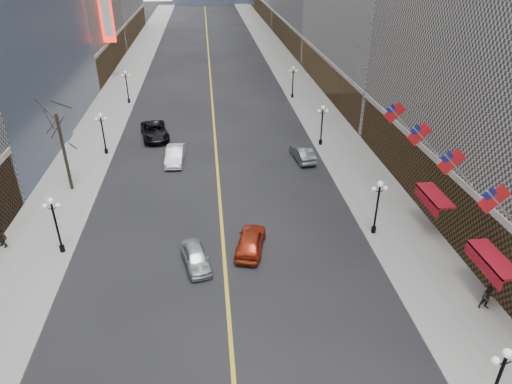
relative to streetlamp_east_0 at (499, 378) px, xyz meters
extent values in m
cube|color=gray|center=(2.20, 56.00, -2.83)|extent=(6.00, 230.00, 0.15)
cube|color=gray|center=(-25.80, 56.00, -2.83)|extent=(6.00, 230.00, 0.15)
cube|color=gold|center=(-11.80, 66.00, -2.89)|extent=(0.25, 200.00, 0.02)
cube|color=brown|center=(6.60, 15.00, -0.30)|extent=(2.80, 41.00, 5.00)
cube|color=brown|center=(6.60, 54.00, -0.30)|extent=(2.80, 35.00, 5.00)
cube|color=brown|center=(6.60, 92.00, -0.30)|extent=(2.80, 39.00, 5.00)
cube|color=brown|center=(6.60, 135.00, -0.30)|extent=(2.80, 45.00, 5.00)
cube|color=brown|center=(-30.20, 73.00, -0.30)|extent=(2.80, 29.00, 5.00)
cube|color=brown|center=(-30.20, 107.00, -0.30)|extent=(2.80, 37.00, 5.00)
sphere|color=white|center=(0.00, 0.00, 1.55)|extent=(0.44, 0.44, 0.44)
sphere|color=white|center=(-0.45, 0.00, 1.15)|extent=(0.36, 0.36, 0.36)
cylinder|color=black|center=(0.00, 16.00, -2.50)|extent=(0.36, 0.36, 0.50)
cylinder|color=black|center=(0.00, 16.00, -0.75)|extent=(0.16, 0.16, 4.00)
sphere|color=white|center=(0.00, 16.00, 1.55)|extent=(0.44, 0.44, 0.44)
sphere|color=white|center=(-0.45, 16.00, 1.15)|extent=(0.36, 0.36, 0.36)
sphere|color=white|center=(0.45, 16.00, 1.15)|extent=(0.36, 0.36, 0.36)
cylinder|color=black|center=(0.00, 34.00, -2.50)|extent=(0.36, 0.36, 0.50)
cylinder|color=black|center=(0.00, 34.00, -0.75)|extent=(0.16, 0.16, 4.00)
sphere|color=white|center=(0.00, 34.00, 1.55)|extent=(0.44, 0.44, 0.44)
sphere|color=white|center=(-0.45, 34.00, 1.15)|extent=(0.36, 0.36, 0.36)
sphere|color=white|center=(0.45, 34.00, 1.15)|extent=(0.36, 0.36, 0.36)
cylinder|color=black|center=(0.00, 52.00, -2.50)|extent=(0.36, 0.36, 0.50)
cylinder|color=black|center=(0.00, 52.00, -0.75)|extent=(0.16, 0.16, 4.00)
sphere|color=white|center=(0.00, 52.00, 1.55)|extent=(0.44, 0.44, 0.44)
sphere|color=white|center=(-0.45, 52.00, 1.15)|extent=(0.36, 0.36, 0.36)
sphere|color=white|center=(0.45, 52.00, 1.15)|extent=(0.36, 0.36, 0.36)
cylinder|color=black|center=(-23.60, 16.00, -2.50)|extent=(0.36, 0.36, 0.50)
cylinder|color=black|center=(-23.60, 16.00, -0.75)|extent=(0.16, 0.16, 4.00)
sphere|color=white|center=(-23.60, 16.00, 1.55)|extent=(0.44, 0.44, 0.44)
sphere|color=white|center=(-24.05, 16.00, 1.15)|extent=(0.36, 0.36, 0.36)
sphere|color=white|center=(-23.15, 16.00, 1.15)|extent=(0.36, 0.36, 0.36)
cylinder|color=black|center=(-23.60, 34.00, -2.50)|extent=(0.36, 0.36, 0.50)
cylinder|color=black|center=(-23.60, 34.00, -0.75)|extent=(0.16, 0.16, 4.00)
sphere|color=white|center=(-23.60, 34.00, 1.55)|extent=(0.44, 0.44, 0.44)
sphere|color=white|center=(-24.05, 34.00, 1.15)|extent=(0.36, 0.36, 0.36)
sphere|color=white|center=(-23.15, 34.00, 1.15)|extent=(0.36, 0.36, 0.36)
cylinder|color=black|center=(-23.60, 52.00, -2.50)|extent=(0.36, 0.36, 0.50)
cylinder|color=black|center=(-23.60, 52.00, -0.75)|extent=(0.16, 0.16, 4.00)
sphere|color=white|center=(-23.60, 52.00, 1.55)|extent=(0.44, 0.44, 0.44)
sphere|color=white|center=(-24.05, 52.00, 1.15)|extent=(0.36, 0.36, 0.36)
sphere|color=white|center=(-23.15, 52.00, 1.15)|extent=(0.36, 0.36, 0.36)
cylinder|color=#B2B2B7|center=(4.00, 8.00, 3.90)|extent=(2.49, 0.12, 2.49)
cube|color=red|center=(3.35, 8.00, 4.55)|extent=(1.94, 0.04, 1.94)
cube|color=navy|center=(3.00, 8.00, 4.90)|extent=(0.88, 0.06, 0.88)
cylinder|color=#B2B2B7|center=(4.00, 13.00, 3.90)|extent=(2.49, 0.12, 2.49)
cube|color=red|center=(3.35, 13.00, 4.55)|extent=(1.94, 0.04, 1.94)
cube|color=navy|center=(3.00, 13.00, 4.90)|extent=(0.88, 0.06, 0.88)
cylinder|color=#B2B2B7|center=(4.00, 18.00, 3.90)|extent=(2.49, 0.12, 2.49)
cube|color=red|center=(3.35, 18.00, 4.55)|extent=(1.94, 0.04, 1.94)
cube|color=navy|center=(3.00, 18.00, 4.90)|extent=(0.88, 0.06, 0.88)
cylinder|color=#B2B2B7|center=(4.00, 23.00, 3.90)|extent=(2.49, 0.12, 2.49)
cube|color=red|center=(3.35, 23.00, 4.55)|extent=(1.94, 0.04, 1.94)
cube|color=navy|center=(3.00, 23.00, 4.90)|extent=(0.88, 0.06, 0.88)
cube|color=maroon|center=(4.50, 8.00, 0.30)|extent=(1.40, 4.00, 0.15)
cube|color=maroon|center=(3.85, 8.00, -0.10)|extent=(0.10, 4.00, 0.90)
cube|color=maroon|center=(4.50, 16.00, 0.30)|extent=(1.40, 4.00, 0.15)
cube|color=maroon|center=(3.85, 16.00, -0.10)|extent=(0.10, 4.00, 0.90)
cube|color=red|center=(-27.70, 66.00, 9.10)|extent=(2.00, 0.50, 12.00)
cube|color=white|center=(-27.65, 66.00, 9.10)|extent=(1.40, 0.55, 10.00)
cylinder|color=#2D231C|center=(-25.30, 26.00, 0.85)|extent=(0.28, 0.28, 7.20)
imported|color=#ACB0B3|center=(-13.80, 13.45, -2.20)|extent=(2.53, 4.41, 1.41)
imported|color=silver|center=(-16.10, 31.19, -2.10)|extent=(1.90, 4.95, 1.61)
imported|color=black|center=(-18.76, 38.26, -2.04)|extent=(4.02, 6.64, 1.72)
imported|color=maroon|center=(-9.80, 14.91, -2.10)|extent=(2.97, 5.04, 1.61)
imported|color=#555A5D|center=(-2.80, 30.35, -2.15)|extent=(2.14, 4.72, 1.50)
imported|color=black|center=(4.07, 7.01, -1.90)|extent=(0.89, 0.58, 1.70)
imported|color=black|center=(-28.20, 17.15, -1.87)|extent=(1.66, 1.22, 1.77)
camera|label=1|loc=(-12.38, -12.74, 17.17)|focal=32.00mm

